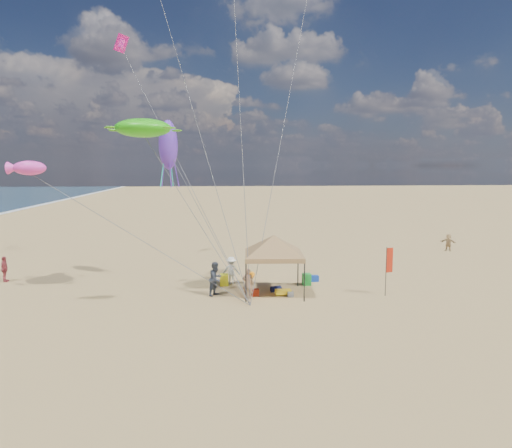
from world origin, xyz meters
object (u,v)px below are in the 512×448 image
(cooler_red, at_px, (254,292))
(person_near_b, at_px, (216,279))
(person_near_c, at_px, (231,270))
(person_far_a, at_px, (5,269))
(person_near_a, at_px, (248,283))
(person_far_c, at_px, (448,242))
(canopy_tent, at_px, (274,237))
(cooler_blue, at_px, (314,278))
(chair_green, at_px, (307,279))
(beach_cart, at_px, (283,292))
(feather_flag, at_px, (389,263))
(chair_yellow, at_px, (224,280))

(cooler_red, height_order, person_near_b, person_near_b)
(person_near_c, distance_m, person_far_a, 14.29)
(person_near_a, relative_size, person_far_c, 1.15)
(person_far_c, bearing_deg, person_far_a, -126.83)
(canopy_tent, bearing_deg, cooler_red, -162.01)
(canopy_tent, distance_m, person_near_b, 4.00)
(cooler_red, relative_size, person_near_c, 0.32)
(person_near_b, xyz_separation_m, person_near_c, (0.95, 2.51, -0.12))
(canopy_tent, relative_size, person_near_b, 3.28)
(cooler_blue, height_order, chair_green, chair_green)
(beach_cart, bearing_deg, person_far_a, 165.41)
(feather_flag, xyz_separation_m, chair_green, (-4.10, 2.68, -1.52))
(person_far_c, bearing_deg, person_near_a, -105.06)
(feather_flag, height_order, person_far_a, feather_flag)
(canopy_tent, height_order, person_far_a, canopy_tent)
(person_far_a, relative_size, person_far_c, 1.11)
(chair_green, relative_size, chair_yellow, 1.00)
(person_near_a, height_order, person_near_c, person_near_a)
(beach_cart, bearing_deg, person_near_c, 135.26)
(person_far_a, bearing_deg, person_near_a, -115.27)
(cooler_red, distance_m, cooler_blue, 4.97)
(canopy_tent, bearing_deg, person_near_a, -150.84)
(person_near_a, relative_size, person_near_b, 0.88)
(feather_flag, xyz_separation_m, cooler_blue, (-3.46, 3.47, -1.68))
(canopy_tent, relative_size, person_near_a, 3.73)
(chair_green, height_order, person_far_a, person_far_a)
(cooler_blue, bearing_deg, person_far_c, 34.38)
(feather_flag, height_order, person_near_c, feather_flag)
(feather_flag, relative_size, person_far_a, 1.70)
(beach_cart, distance_m, person_far_a, 17.61)
(chair_green, bearing_deg, person_far_c, 35.35)
(person_near_b, distance_m, person_near_c, 2.68)
(feather_flag, xyz_separation_m, person_near_a, (-7.89, 0.10, -1.02))
(feather_flag, height_order, person_near_a, feather_flag)
(cooler_red, distance_m, person_near_c, 3.08)
(beach_cart, distance_m, person_near_c, 4.04)
(chair_green, relative_size, person_far_a, 0.43)
(cooler_blue, bearing_deg, person_near_c, -178.57)
(canopy_tent, bearing_deg, beach_cart, -39.88)
(cooler_red, distance_m, person_near_a, 0.90)
(person_near_b, relative_size, person_far_a, 1.18)
(cooler_red, distance_m, chair_green, 3.99)
(cooler_red, bearing_deg, person_far_c, 34.66)
(cooler_blue, xyz_separation_m, chair_green, (-0.64, -0.80, 0.16))
(person_near_a, xyz_separation_m, person_far_a, (-15.00, 4.87, -0.03))
(beach_cart, xyz_separation_m, person_far_a, (-17.03, 4.43, 0.62))
(cooler_red, bearing_deg, person_near_b, 173.22)
(person_near_b, bearing_deg, person_far_c, -23.65)
(chair_green, height_order, chair_yellow, same)
(canopy_tent, relative_size, cooler_blue, 11.72)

